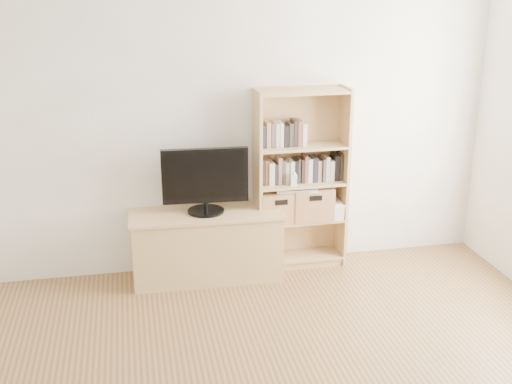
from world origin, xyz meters
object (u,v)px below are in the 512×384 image
object	(u,v)px
laptop	(296,188)
baby_monitor	(294,180)
tv_stand	(207,246)
basket_left	(277,206)
basket_right	(311,202)
bookshelf	(301,180)
television	(205,180)

from	to	relation	value
laptop	baby_monitor	bearing A→B (deg)	-109.36
tv_stand	basket_left	distance (m)	0.70
basket_right	bookshelf	bearing A→B (deg)	179.08
laptop	tv_stand	bearing A→B (deg)	-164.23
tv_stand	television	distance (m)	0.59
basket_left	tv_stand	bearing A→B (deg)	-174.83
tv_stand	television	bearing A→B (deg)	0.00
bookshelf	television	world-z (taller)	bookshelf
tv_stand	basket_left	world-z (taller)	basket_left
tv_stand	basket_left	size ratio (longest dim) A/B	3.78
bookshelf	basket_left	distance (m)	0.30
bookshelf	television	bearing A→B (deg)	-174.61
bookshelf	baby_monitor	bearing A→B (deg)	-135.00
basket_left	baby_monitor	bearing A→B (deg)	-35.77
tv_stand	baby_monitor	world-z (taller)	baby_monitor
baby_monitor	basket_right	xyz separation A→B (m)	(0.18, 0.09, -0.24)
television	basket_right	world-z (taller)	television
tv_stand	basket_left	xyz separation A→B (m)	(0.63, 0.08, 0.29)
television	basket_left	xyz separation A→B (m)	(0.63, 0.08, -0.30)
baby_monitor	basket_right	size ratio (longest dim) A/B	0.28
baby_monitor	television	bearing A→B (deg)	-172.80
tv_stand	bookshelf	world-z (taller)	bookshelf
bookshelf	baby_monitor	size ratio (longest dim) A/B	15.98
laptop	basket_left	bearing A→B (deg)	-170.90
baby_monitor	bookshelf	bearing A→B (deg)	52.86
television	basket_left	size ratio (longest dim) A/B	2.16
bookshelf	television	distance (m)	0.85
television	baby_monitor	size ratio (longest dim) A/B	7.15
television	baby_monitor	world-z (taller)	television
baby_monitor	basket_left	world-z (taller)	baby_monitor
basket_left	laptop	world-z (taller)	laptop
television	laptop	bearing A→B (deg)	8.82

